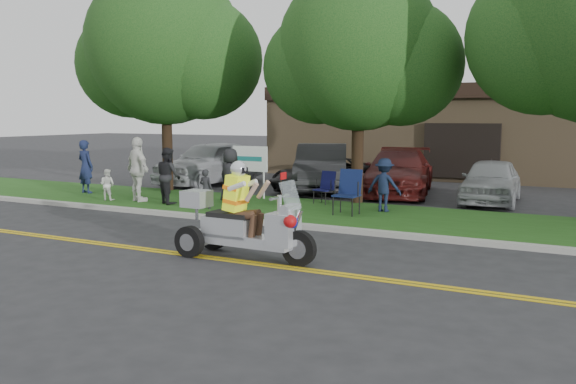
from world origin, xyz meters
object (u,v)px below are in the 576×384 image
at_px(lawn_chair_b, 326,185).
at_px(parked_car_far_right, 491,181).
at_px(spectator_adult_left, 86,167).
at_px(spectator_adult_right, 138,169).
at_px(trike_scooter, 241,225).
at_px(spectator_adult_mid, 168,176).
at_px(parked_car_mid, 325,175).
at_px(lawn_chair_a, 348,189).
at_px(parked_car_left, 322,167).
at_px(parked_car_right, 399,172).
at_px(parked_car_far_left, 210,163).

height_order(lawn_chair_b, parked_car_far_right, parked_car_far_right).
relative_size(spectator_adult_left, spectator_adult_right, 0.91).
bearing_deg(spectator_adult_left, trike_scooter, 158.90).
distance_m(spectator_adult_mid, parked_car_mid, 6.09).
bearing_deg(lawn_chair_a, parked_car_far_right, 59.12).
height_order(trike_scooter, spectator_adult_mid, trike_scooter).
height_order(spectator_adult_left, parked_car_mid, spectator_adult_left).
bearing_deg(lawn_chair_b, spectator_adult_mid, -139.16).
relative_size(spectator_adult_left, parked_car_left, 0.35).
distance_m(spectator_adult_left, parked_car_left, 8.21).
height_order(trike_scooter, parked_car_mid, trike_scooter).
bearing_deg(spectator_adult_mid, spectator_adult_left, 19.43).
distance_m(lawn_chair_b, parked_car_mid, 3.58).
bearing_deg(parked_car_right, trike_scooter, -100.33).
distance_m(trike_scooter, spectator_adult_left, 10.85).
height_order(trike_scooter, parked_car_far_right, trike_scooter).
relative_size(trike_scooter, parked_car_far_left, 0.56).
height_order(trike_scooter, parked_car_far_left, trike_scooter).
xyz_separation_m(trike_scooter, parked_car_far_left, (-7.64, 10.07, 0.21)).
bearing_deg(lawn_chair_b, parked_car_left, 128.71).
bearing_deg(spectator_adult_left, lawn_chair_a, -171.93).
xyz_separation_m(spectator_adult_left, spectator_adult_right, (2.96, -0.77, 0.09)).
bearing_deg(parked_car_far_left, parked_car_far_right, 5.17).
distance_m(trike_scooter, lawn_chair_a, 5.28).
height_order(lawn_chair_b, parked_car_mid, parked_car_mid).
xyz_separation_m(parked_car_mid, parked_car_far_right, (5.73, -0.18, 0.08)).
bearing_deg(spectator_adult_right, trike_scooter, 166.28).
bearing_deg(parked_car_far_right, parked_car_right, 163.02).
bearing_deg(lawn_chair_a, lawn_chair_b, 131.89).
distance_m(spectator_adult_mid, spectator_adult_right, 1.11).
bearing_deg(parked_car_left, parked_car_far_right, -26.91).
bearing_deg(spectator_adult_mid, parked_car_mid, -86.62).
distance_m(parked_car_right, parked_car_far_right, 3.29).
relative_size(parked_car_left, parked_car_mid, 1.15).
bearing_deg(parked_car_far_right, parked_car_mid, 174.73).
bearing_deg(trike_scooter, parked_car_mid, 106.53).
distance_m(spectator_adult_left, spectator_adult_right, 3.06).
xyz_separation_m(spectator_adult_right, parked_car_left, (3.48, 5.87, -0.25)).
height_order(parked_car_left, parked_car_right, parked_car_left).
height_order(trike_scooter, lawn_chair_b, trike_scooter).
distance_m(lawn_chair_a, lawn_chair_b, 2.06).
relative_size(lawn_chair_b, spectator_adult_mid, 0.57).
height_order(lawn_chair_b, parked_car_far_left, parked_car_far_left).
xyz_separation_m(spectator_adult_left, spectator_adult_mid, (4.06, -0.70, -0.06)).
xyz_separation_m(spectator_adult_right, parked_car_mid, (3.74, 5.54, -0.47)).
xyz_separation_m(lawn_chair_a, parked_car_left, (-3.09, 5.14, 0.07)).
bearing_deg(trike_scooter, lawn_chair_a, 90.40).
xyz_separation_m(parked_car_left, parked_car_right, (2.80, 0.26, -0.07)).
height_order(lawn_chair_a, parked_car_far_right, parked_car_far_right).
height_order(spectator_adult_mid, spectator_adult_right, spectator_adult_right).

